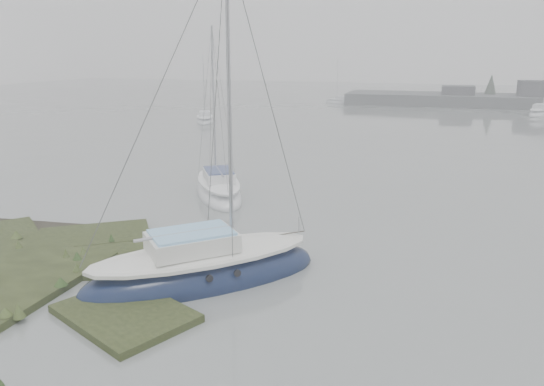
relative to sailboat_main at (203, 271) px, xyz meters
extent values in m
plane|color=slate|center=(-1.49, 27.76, -0.33)|extent=(160.00, 160.00, 0.00)
cube|color=#424247|center=(8.51, 58.76, 1.07)|extent=(4.00, 3.00, 2.20)
cube|color=#424247|center=(18.51, 58.76, 1.47)|extent=(6.00, 3.00, 3.00)
cone|color=#384238|center=(12.51, 60.76, 1.87)|extent=(2.00, 2.00, 3.50)
ellipsoid|color=#0D1732|center=(0.01, 0.01, -0.20)|extent=(7.10, 6.89, 1.81)
ellipsoid|color=silver|center=(0.01, 0.01, 0.53)|extent=(6.07, 5.88, 0.51)
cube|color=silver|center=(-0.22, -0.21, 0.97)|extent=(2.95, 2.91, 0.53)
cube|color=#80B4DC|center=(-0.22, -0.21, 1.27)|extent=(2.73, 2.69, 0.09)
cylinder|color=#939399|center=(0.71, 0.67, 5.16)|extent=(0.12, 0.12, 8.51)
cylinder|color=#939399|center=(-0.38, -0.35, 1.27)|extent=(2.23, 2.11, 0.10)
ellipsoid|color=silver|center=(-3.45, 9.30, -0.22)|extent=(4.89, 6.21, 1.47)
ellipsoid|color=silver|center=(-3.45, 9.30, 0.37)|extent=(4.14, 5.34, 0.42)
cube|color=silver|center=(-3.31, 9.08, 0.73)|extent=(2.20, 2.45, 0.43)
cube|color=navy|center=(-3.31, 9.08, 0.98)|extent=(2.04, 2.26, 0.07)
cylinder|color=#939399|center=(-3.86, 9.96, 4.14)|extent=(0.10, 0.10, 6.94)
cylinder|color=#939399|center=(-3.22, 8.93, 0.98)|extent=(1.34, 2.11, 0.08)
ellipsoid|color=#AFB6BB|center=(-15.51, 34.18, -0.24)|extent=(3.48, 5.20, 1.20)
ellipsoid|color=silver|center=(-15.51, 34.18, 0.24)|extent=(2.93, 4.48, 0.34)
cube|color=silver|center=(-15.42, 33.99, 0.54)|extent=(1.66, 1.98, 0.35)
cube|color=#B6BCC2|center=(-15.42, 33.99, 0.74)|extent=(1.53, 1.83, 0.06)
cylinder|color=#939399|center=(-15.76, 34.77, 3.32)|extent=(0.08, 0.08, 5.67)
cylinder|color=#939399|center=(-15.36, 33.86, 0.74)|extent=(0.85, 1.84, 0.06)
ellipsoid|color=silver|center=(17.03, 50.75, -0.23)|extent=(3.86, 5.76, 1.34)
ellipsoid|color=silver|center=(17.03, 50.75, 0.30)|extent=(3.24, 4.97, 0.38)
cube|color=silver|center=(16.93, 50.54, 0.63)|extent=(1.84, 2.20, 0.39)
cube|color=silver|center=(16.93, 50.54, 0.85)|extent=(1.70, 2.02, 0.06)
cylinder|color=#939399|center=(16.87, 50.39, 0.85)|extent=(0.95, 2.04, 0.07)
ellipsoid|color=silver|center=(-6.28, 57.47, -0.25)|extent=(4.63, 2.69, 1.07)
ellipsoid|color=silver|center=(-6.28, 57.47, 0.18)|extent=(4.01, 2.24, 0.30)
cube|color=silver|center=(-6.10, 57.41, 0.44)|extent=(1.72, 1.35, 0.31)
cube|color=silver|center=(-6.10, 57.41, 0.62)|extent=(1.58, 1.25, 0.05)
cylinder|color=#939399|center=(-6.82, 57.63, 2.91)|extent=(0.07, 0.07, 5.03)
cylinder|color=#939399|center=(-5.98, 57.37, 0.62)|extent=(1.70, 0.58, 0.06)
camera|label=1|loc=(6.51, -13.63, 6.46)|focal=35.00mm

